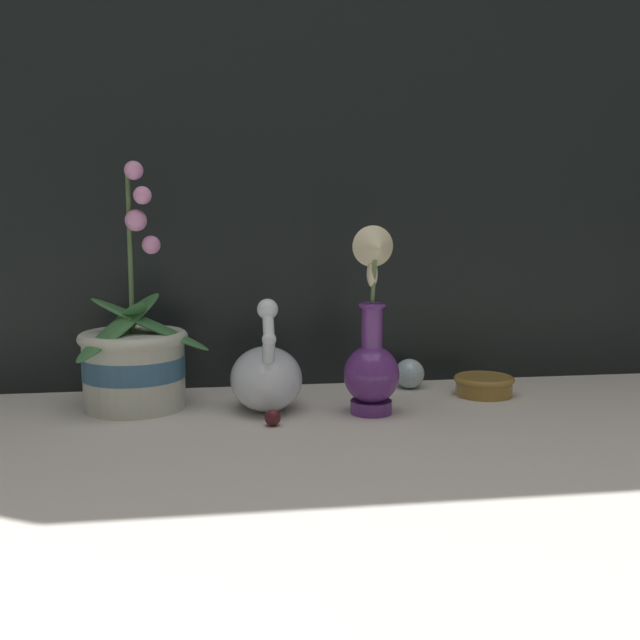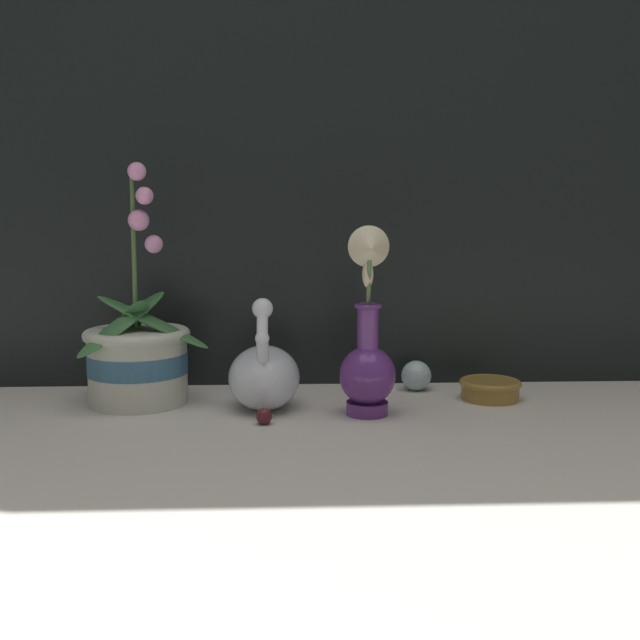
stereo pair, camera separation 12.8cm
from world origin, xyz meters
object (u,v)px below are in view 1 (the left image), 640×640
object	(u,v)px
swan_figurine	(266,375)
amber_dish	(484,384)
orchid_potted_plant	(134,360)
glass_sphere	(409,374)
blue_vase	(372,350)

from	to	relation	value
swan_figurine	amber_dish	world-z (taller)	swan_figurine
swan_figurine	amber_dish	bearing A→B (deg)	6.34
orchid_potted_plant	amber_dish	size ratio (longest dim) A/B	3.76
glass_sphere	amber_dish	size ratio (longest dim) A/B	0.51
blue_vase	glass_sphere	bearing A→B (deg)	57.27
orchid_potted_plant	swan_figurine	bearing A→B (deg)	-11.54
glass_sphere	blue_vase	bearing A→B (deg)	-122.73
orchid_potted_plant	glass_sphere	bearing A→B (deg)	8.32
blue_vase	amber_dish	distance (m)	0.26
orchid_potted_plant	blue_vase	world-z (taller)	orchid_potted_plant
blue_vase	orchid_potted_plant	bearing A→B (deg)	165.95
orchid_potted_plant	blue_vase	xyz separation A→B (m)	(0.39, -0.10, 0.02)
swan_figurine	amber_dish	distance (m)	0.40
glass_sphere	amber_dish	distance (m)	0.14
glass_sphere	amber_dish	bearing A→B (deg)	-31.53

